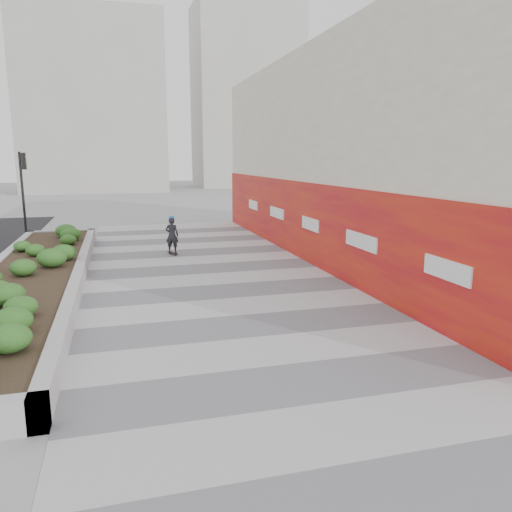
{
  "coord_description": "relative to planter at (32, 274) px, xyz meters",
  "views": [
    {
      "loc": [
        -2.9,
        -9.07,
        3.88
      ],
      "look_at": [
        0.91,
        4.59,
        1.1
      ],
      "focal_mm": 35.0,
      "sensor_mm": 36.0,
      "label": 1
    }
  ],
  "objects": [
    {
      "name": "walkway",
      "position": [
        5.5,
        -4.0,
        -0.41
      ],
      "size": [
        8.0,
        36.0,
        0.01
      ],
      "primitive_type": "cube",
      "color": "#A8A8AD",
      "rests_on": "ground"
    },
    {
      "name": "manhole_cover",
      "position": [
        6.0,
        -4.0,
        -0.42
      ],
      "size": [
        0.44,
        0.44,
        0.01
      ],
      "primitive_type": "cylinder",
      "color": "#595654",
      "rests_on": "ground"
    },
    {
      "name": "traffic_signal_near",
      "position": [
        -1.73,
        10.5,
        2.34
      ],
      "size": [
        0.33,
        0.28,
        4.2
      ],
      "color": "black",
      "rests_on": "ground"
    },
    {
      "name": "skateboarder",
      "position": [
        4.69,
        4.2,
        0.39
      ],
      "size": [
        0.62,
        0.75,
        1.61
      ],
      "rotation": [
        0.0,
        0.0,
        0.26
      ],
      "color": "beige",
      "rests_on": "ground"
    },
    {
      "name": "ground",
      "position": [
        5.5,
        -7.0,
        -0.42
      ],
      "size": [
        160.0,
        160.0,
        0.0
      ],
      "primitive_type": "plane",
      "color": "gray",
      "rests_on": "ground"
    },
    {
      "name": "distant_bldg_north_l",
      "position": [
        0.5,
        48.0,
        9.58
      ],
      "size": [
        16.0,
        12.0,
        20.0
      ],
      "primitive_type": "cube",
      "color": "#ADAAA3",
      "rests_on": "ground"
    },
    {
      "name": "building",
      "position": [
        12.48,
        1.98,
        3.56
      ],
      "size": [
        6.04,
        24.08,
        8.0
      ],
      "color": "beige",
      "rests_on": "ground"
    },
    {
      "name": "planter",
      "position": [
        0.0,
        0.0,
        0.0
      ],
      "size": [
        3.0,
        18.0,
        0.9
      ],
      "color": "#9E9EA0",
      "rests_on": "ground"
    },
    {
      "name": "distant_bldg_north_r",
      "position": [
        20.5,
        53.0,
        11.58
      ],
      "size": [
        14.0,
        10.0,
        24.0
      ],
      "primitive_type": "cube",
      "color": "#ADAAA3",
      "rests_on": "ground"
    }
  ]
}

